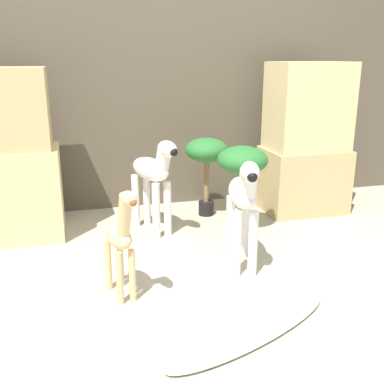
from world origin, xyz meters
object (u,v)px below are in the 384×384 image
(zebra_right, at_px, (243,201))
(surfboard, at_px, (250,329))
(zebra_left, at_px, (153,175))
(potted_palm_front, at_px, (207,155))
(giraffe_figurine, at_px, (121,238))
(potted_palm_back, at_px, (242,165))

(zebra_right, relative_size, surfboard, 0.70)
(surfboard, bearing_deg, zebra_left, 98.39)
(zebra_right, xyz_separation_m, zebra_left, (-0.38, 0.68, 0.00))
(potted_palm_front, bearing_deg, giraffe_figurine, -125.20)
(zebra_right, height_order, potted_palm_back, zebra_right)
(potted_palm_front, height_order, potted_palm_back, potted_palm_back)
(zebra_left, height_order, potted_palm_front, zebra_left)
(giraffe_figurine, relative_size, potted_palm_back, 0.99)
(zebra_right, xyz_separation_m, surfboard, (-0.19, -0.61, -0.39))
(potted_palm_front, relative_size, potted_palm_back, 0.99)
(zebra_left, relative_size, surfboard, 0.70)
(giraffe_figurine, xyz_separation_m, potted_palm_back, (0.90, 0.69, 0.15))
(giraffe_figurine, height_order, surfboard, giraffe_figurine)
(zebra_right, bearing_deg, surfboard, -107.40)
(potted_palm_front, bearing_deg, potted_palm_back, -72.79)
(potted_palm_front, distance_m, surfboard, 1.64)
(giraffe_figurine, distance_m, potted_palm_back, 1.14)
(zebra_right, height_order, zebra_left, same)
(zebra_left, bearing_deg, potted_palm_back, -14.62)
(zebra_left, bearing_deg, zebra_right, -60.59)
(zebra_right, distance_m, zebra_left, 0.78)
(zebra_right, distance_m, surfboard, 0.75)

